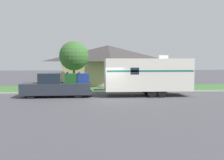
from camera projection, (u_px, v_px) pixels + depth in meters
name	position (u px, v px, depth m)	size (l,w,h in m)	color
ground_plane	(109.00, 99.00, 20.03)	(120.00, 120.00, 0.00)	#47474C
curb_strip	(106.00, 92.00, 23.75)	(80.00, 0.30, 0.14)	#999993
lawn_strip	(104.00, 88.00, 27.38)	(80.00, 7.00, 0.03)	#3D6B33
house_across_street	(108.00, 64.00, 33.09)	(12.21, 8.34, 5.08)	tan
pickup_truck	(57.00, 86.00, 21.03)	(5.84, 1.94, 2.09)	black
travel_trailer	(147.00, 74.00, 21.62)	(8.37, 2.51, 3.52)	black
mailbox	(183.00, 81.00, 24.95)	(0.48, 0.20, 1.31)	brown
tree_in_yard	(74.00, 56.00, 26.30)	(3.09, 3.09, 5.10)	brown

